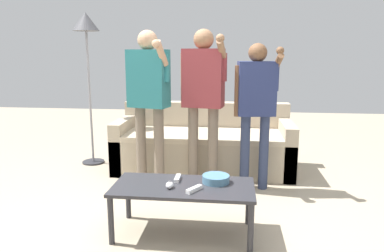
{
  "coord_description": "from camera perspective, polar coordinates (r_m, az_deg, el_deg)",
  "views": [
    {
      "loc": [
        0.39,
        -2.85,
        1.41
      ],
      "look_at": [
        0.03,
        0.29,
        0.77
      ],
      "focal_mm": 34.18,
      "sensor_mm": 36.0,
      "label": 1
    }
  ],
  "objects": [
    {
      "name": "ground_plane",
      "position": [
        3.2,
        -1.17,
        -14.68
      ],
      "size": [
        12.0,
        12.0,
        0.0
      ],
      "primitive_type": "plane",
      "color": "tan"
    },
    {
      "name": "couch",
      "position": [
        4.48,
        1.86,
        -3.09
      ],
      "size": [
        2.09,
        0.87,
        0.78
      ],
      "color": "#B7A88E",
      "rests_on": "ground"
    },
    {
      "name": "coffee_table",
      "position": [
        2.88,
        -1.35,
        -10.12
      ],
      "size": [
        1.09,
        0.51,
        0.4
      ],
      "color": "#2D2D33",
      "rests_on": "ground"
    },
    {
      "name": "snack_bowl",
      "position": [
        2.91,
        3.74,
        -8.24
      ],
      "size": [
        0.21,
        0.21,
        0.06
      ],
      "primitive_type": "cylinder",
      "color": "teal",
      "rests_on": "coffee_table"
    },
    {
      "name": "game_remote_nunchuk",
      "position": [
        2.8,
        -3.52,
        -9.17
      ],
      "size": [
        0.06,
        0.09,
        0.05
      ],
      "color": "white",
      "rests_on": "coffee_table"
    },
    {
      "name": "floor_lamp",
      "position": [
        4.75,
        -16.15,
        13.52
      ],
      "size": [
        0.32,
        0.32,
        1.88
      ],
      "color": "#2D2D33",
      "rests_on": "ground"
    },
    {
      "name": "player_left",
      "position": [
        3.8,
        -6.79,
        5.54
      ],
      "size": [
        0.47,
        0.45,
        1.63
      ],
      "color": "#756656",
      "rests_on": "ground"
    },
    {
      "name": "player_center",
      "position": [
        3.75,
        1.78,
        5.64
      ],
      "size": [
        0.48,
        0.39,
        1.64
      ],
      "color": "#756656",
      "rests_on": "ground"
    },
    {
      "name": "player_right",
      "position": [
        3.73,
        9.99,
        4.09
      ],
      "size": [
        0.46,
        0.29,
        1.5
      ],
      "color": "#2D3856",
      "rests_on": "ground"
    },
    {
      "name": "game_remote_wand_near",
      "position": [
        2.74,
        0.35,
        -9.83
      ],
      "size": [
        0.11,
        0.15,
        0.03
      ],
      "color": "white",
      "rests_on": "coffee_table"
    },
    {
      "name": "game_remote_wand_far",
      "position": [
        2.97,
        -2.26,
        -8.16
      ],
      "size": [
        0.04,
        0.15,
        0.03
      ],
      "color": "white",
      "rests_on": "coffee_table"
    }
  ]
}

